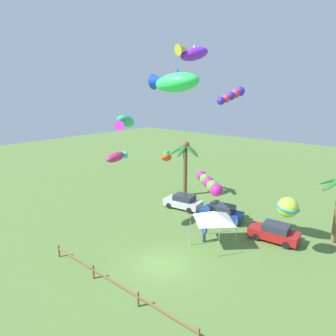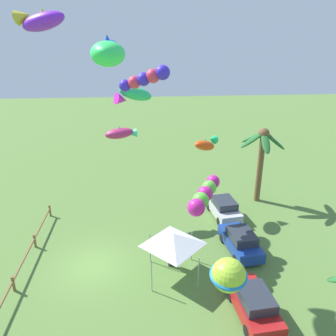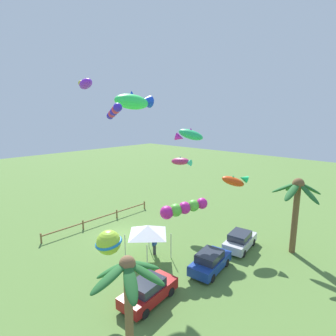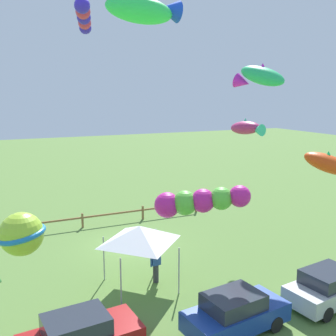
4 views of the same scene
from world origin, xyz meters
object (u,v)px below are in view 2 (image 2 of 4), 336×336
Objects in this scene: palm_tree_0 at (262,148)px; kite_tube_6 at (204,196)px; parked_car_1 at (254,304)px; parked_car_2 at (224,208)px; kite_fish_0 at (134,94)px; kite_fish_3 at (206,144)px; spectator_0 at (170,255)px; festival_tent at (173,239)px; kite_fish_4 at (108,53)px; kite_fish_5 at (40,20)px; kite_fish_7 at (121,133)px; kite_tube_2 at (146,78)px; kite_ball_1 at (229,275)px; parked_car_0 at (241,241)px.

kite_tube_6 is at bearing -40.00° from palm_tree_0.
parked_car_1 is 10.06m from parked_car_2.
kite_fish_3 is at bearing 89.85° from kite_fish_0.
spectator_0 is at bearing -39.27° from parked_car_2.
festival_tent is (-3.47, -3.77, 1.72)m from parked_car_1.
kite_fish_4 is at bearing -56.99° from parked_car_2.
kite_fish_5 is 0.90× the size of kite_fish_7.
kite_tube_2 is at bearing 10.37° from kite_fish_7.
kite_tube_6 is at bearing -161.87° from parked_car_1.
kite_tube_6 is (-0.99, 2.14, 3.47)m from spectator_0.
kite_fish_0 is at bearing -162.51° from kite_ball_1.
parked_car_0 is at bearing 49.66° from kite_fish_0.
kite_ball_1 is at bearing 17.49° from kite_fish_0.
kite_ball_1 is (5.73, 1.99, 3.05)m from spectator_0.
festival_tent is at bearing 21.93° from kite_fish_7.
spectator_0 is (8.24, -8.22, -3.91)m from palm_tree_0.
palm_tree_0 is 2.08× the size of kite_fish_0.
kite_fish_7 is at bearing -90.64° from kite_fish_3.
kite_fish_4 is 1.72× the size of kite_fish_5.
festival_tent is at bearing 142.86° from kite_tube_2.
kite_fish_7 is at bearing -83.30° from palm_tree_0.
parked_car_2 is 1.06× the size of kite_fish_4.
kite_fish_5 is (10.63, -13.54, 9.16)m from palm_tree_0.
parked_car_1 is at bearing 2.94° from kite_fish_3.
kite_ball_1 is 9.02m from kite_tube_2.
kite_fish_3 is at bearing 137.00° from kite_fish_5.
kite_tube_2 reaches higher than kite_tube_6.
kite_tube_2 is 3.86m from kite_fish_4.
kite_fish_3 is (-5.69, -1.45, 4.88)m from parked_car_0.
kite_tube_2 is at bearing -37.14° from festival_tent.
kite_tube_6 is at bearing -86.40° from parked_car_0.
kite_fish_7 is (-6.92, -3.01, 5.82)m from spectator_0.
kite_fish_7 is (-0.07, -6.30, 1.01)m from kite_fish_3.
spectator_0 is at bearing -25.67° from kite_fish_3.
parked_car_0 is 4.88m from spectator_0.
festival_tent is 1.33× the size of kite_tube_2.
parked_car_0 and parked_car_1 have the same top height.
festival_tent is 1.28× the size of kite_fish_5.
kite_fish_0 reaches higher than parked_car_2.
palm_tree_0 is 2.60× the size of kite_fish_7.
kite_tube_6 is at bearing -28.31° from parked_car_2.
palm_tree_0 is 2.25× the size of festival_tent.
parked_car_1 is 5.40m from festival_tent.
kite_fish_5 is 12.03m from kite_fish_7.
festival_tent is at bearing -41.96° from palm_tree_0.
kite_tube_2 is (9.46, 0.71, 2.22)m from kite_fish_0.
kite_ball_1 reaches higher than parked_car_0.
parked_car_0 is 16.92m from kite_fish_5.
festival_tent is 9.30m from kite_fish_7.
parked_car_0 is at bearing 122.00° from kite_tube_2.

